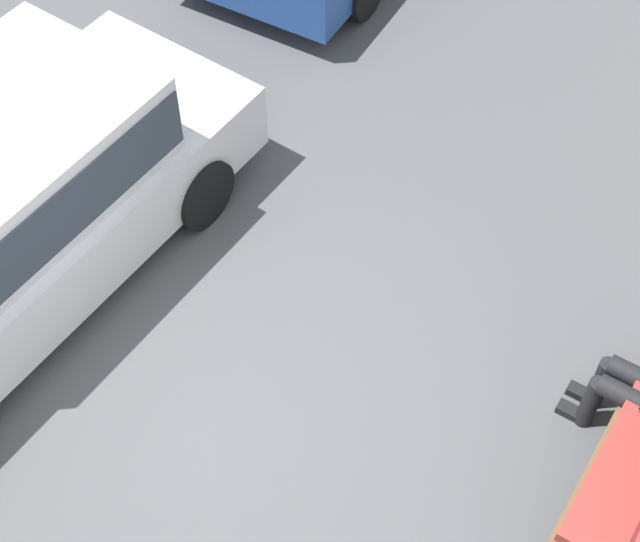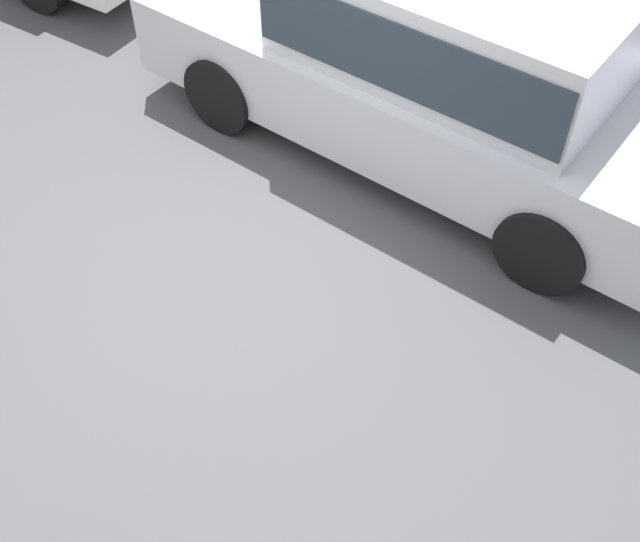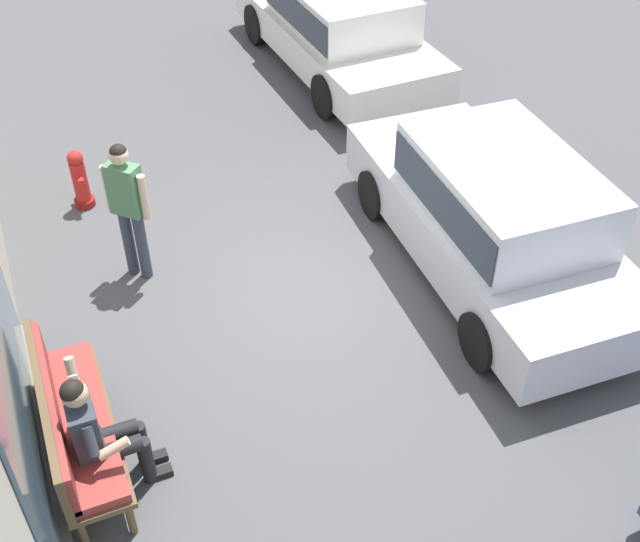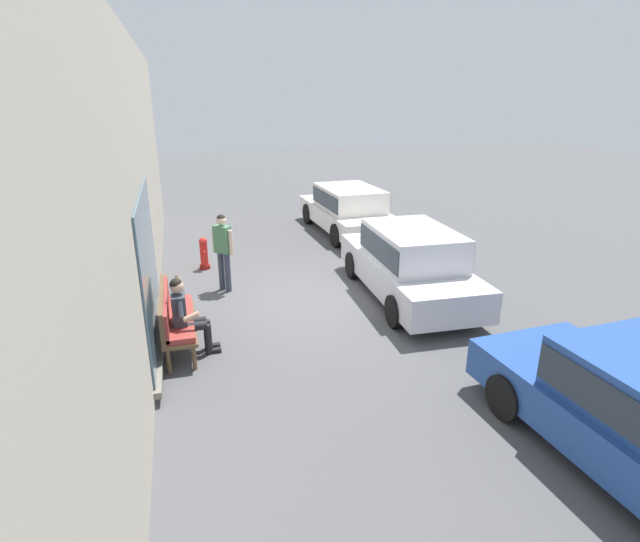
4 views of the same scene
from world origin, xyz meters
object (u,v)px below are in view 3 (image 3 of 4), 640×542
Objects in this scene: pedestrian_standing at (127,201)px; parked_car_far at (339,23)px; bench at (68,420)px; person_on_phone at (99,431)px; fire_hydrant at (80,180)px; parked_car_mid at (495,211)px.

parked_car_far is at bearing -47.15° from pedestrian_standing.
bench is 0.41m from person_on_phone.
parked_car_far is at bearing -63.36° from fire_hydrant.
parked_car_mid reaches higher than parked_car_far.
fire_hydrant is (1.62, 0.35, -0.63)m from pedestrian_standing.
person_on_phone is at bearing 142.55° from parked_car_far.
pedestrian_standing is at bearing 68.52° from parked_car_mid.
person_on_phone is at bearing 162.23° from pedestrian_standing.
parked_car_mid is at bearing -78.91° from bench.
bench is at bearing 169.46° from fire_hydrant.
pedestrian_standing is at bearing 132.85° from parked_car_far.
parked_car_far is 5.13m from fire_hydrant.
parked_car_far is (6.34, -5.32, 0.20)m from bench.
bench is at bearing 101.09° from parked_car_mid.
pedestrian_standing is at bearing -24.50° from bench.
fire_hydrant is at bearing -10.54° from bench.
parked_car_far is (5.39, -0.48, -0.03)m from parked_car_mid.
pedestrian_standing is (-3.91, 4.22, 0.23)m from parked_car_far.
parked_car_mid reaches higher than fire_hydrant.
fire_hydrant is at bearing 116.64° from parked_car_far.
parked_car_far reaches higher than person_on_phone.
person_on_phone is 0.29× the size of parked_car_far.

